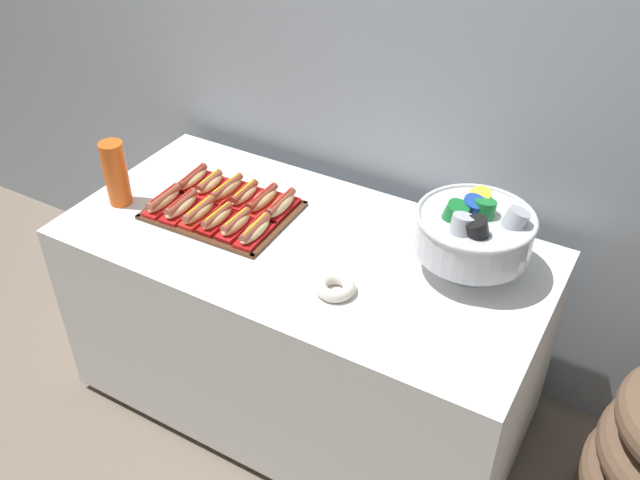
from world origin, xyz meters
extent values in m
plane|color=#7A6B5B|center=(0.00, 0.00, 0.00)|extent=(10.00, 10.00, 0.00)
cube|color=#9EA8B2|center=(0.00, 0.53, 1.30)|extent=(6.00, 0.10, 2.60)
cube|color=white|center=(0.00, 0.00, 0.41)|extent=(1.62, 0.80, 0.74)
cylinder|color=black|center=(-0.69, -0.28, 0.02)|extent=(0.05, 0.05, 0.04)
cylinder|color=black|center=(-0.69, 0.28, 0.02)|extent=(0.05, 0.05, 0.04)
cylinder|color=black|center=(0.69, 0.28, 0.02)|extent=(0.05, 0.05, 0.04)
cube|color=#56331E|center=(-0.33, 0.01, 0.78)|extent=(0.49, 0.37, 0.01)
cube|color=#56331E|center=(-0.32, -0.16, 0.79)|extent=(0.48, 0.03, 0.01)
cube|color=#56331E|center=(-0.33, 0.18, 0.79)|extent=(0.48, 0.03, 0.01)
cube|color=#56331E|center=(-0.56, 0.00, 0.79)|extent=(0.03, 0.36, 0.01)
cube|color=#56331E|center=(-0.10, 0.01, 0.79)|extent=(0.03, 0.36, 0.01)
cube|color=red|center=(-0.51, -0.08, 0.79)|extent=(0.06, 0.18, 0.02)
ellipsoid|color=beige|center=(-0.51, -0.08, 0.82)|extent=(0.05, 0.16, 0.04)
cylinder|color=#A8563D|center=(-0.51, -0.08, 0.83)|extent=(0.04, 0.16, 0.03)
cylinder|color=red|center=(-0.51, -0.08, 0.84)|extent=(0.01, 0.13, 0.01)
cube|color=#B21414|center=(-0.44, -0.08, 0.79)|extent=(0.08, 0.18, 0.02)
ellipsoid|color=beige|center=(-0.44, -0.08, 0.82)|extent=(0.06, 0.17, 0.04)
cylinder|color=#9E4C38|center=(-0.44, -0.08, 0.83)|extent=(0.04, 0.15, 0.03)
cylinder|color=red|center=(-0.44, -0.08, 0.84)|extent=(0.01, 0.13, 0.01)
cube|color=red|center=(-0.36, -0.08, 0.79)|extent=(0.06, 0.16, 0.02)
ellipsoid|color=#E0BC7F|center=(-0.36, -0.08, 0.81)|extent=(0.05, 0.15, 0.04)
cylinder|color=#A8563D|center=(-0.36, -0.08, 0.83)|extent=(0.03, 0.15, 0.03)
cylinder|color=yellow|center=(-0.36, -0.08, 0.84)|extent=(0.01, 0.13, 0.01)
cube|color=#B21414|center=(-0.29, -0.07, 0.79)|extent=(0.06, 0.16, 0.02)
ellipsoid|color=#E0BC7F|center=(-0.29, -0.07, 0.81)|extent=(0.05, 0.15, 0.04)
cylinder|color=#9E4C38|center=(-0.29, -0.07, 0.83)|extent=(0.03, 0.14, 0.03)
cylinder|color=yellow|center=(-0.29, -0.07, 0.84)|extent=(0.01, 0.12, 0.01)
cube|color=red|center=(-0.21, -0.07, 0.79)|extent=(0.06, 0.16, 0.02)
ellipsoid|color=#E0BC7F|center=(-0.21, -0.07, 0.82)|extent=(0.05, 0.15, 0.04)
cylinder|color=#A8563D|center=(-0.21, -0.07, 0.83)|extent=(0.03, 0.13, 0.03)
cylinder|color=yellow|center=(-0.21, -0.07, 0.84)|extent=(0.01, 0.11, 0.01)
cube|color=#B21414|center=(-0.14, -0.07, 0.79)|extent=(0.07, 0.18, 0.02)
ellipsoid|color=#E0BC7F|center=(-0.14, -0.07, 0.81)|extent=(0.06, 0.16, 0.04)
cylinder|color=#9E4C38|center=(-0.14, -0.07, 0.82)|extent=(0.04, 0.16, 0.03)
cylinder|color=yellow|center=(-0.14, -0.07, 0.84)|extent=(0.01, 0.13, 0.01)
cube|color=#B21414|center=(-0.52, 0.08, 0.79)|extent=(0.08, 0.18, 0.02)
ellipsoid|color=#E0BC7F|center=(-0.52, 0.08, 0.81)|extent=(0.06, 0.17, 0.04)
cylinder|color=brown|center=(-0.52, 0.08, 0.82)|extent=(0.04, 0.16, 0.03)
cylinder|color=red|center=(-0.52, 0.08, 0.84)|extent=(0.02, 0.13, 0.01)
cube|color=red|center=(-0.44, 0.09, 0.79)|extent=(0.07, 0.15, 0.02)
ellipsoid|color=#E0BC7F|center=(-0.44, 0.09, 0.81)|extent=(0.06, 0.14, 0.04)
cylinder|color=#A8563D|center=(-0.44, 0.09, 0.83)|extent=(0.03, 0.13, 0.03)
cylinder|color=yellow|center=(-0.44, 0.09, 0.84)|extent=(0.01, 0.11, 0.01)
cube|color=red|center=(-0.37, 0.09, 0.79)|extent=(0.06, 0.18, 0.02)
ellipsoid|color=tan|center=(-0.37, 0.09, 0.81)|extent=(0.05, 0.17, 0.04)
cylinder|color=#9E4C38|center=(-0.37, 0.09, 0.83)|extent=(0.03, 0.16, 0.03)
cylinder|color=yellow|center=(-0.37, 0.09, 0.84)|extent=(0.01, 0.14, 0.01)
cube|color=red|center=(-0.29, 0.09, 0.79)|extent=(0.06, 0.16, 0.02)
ellipsoid|color=beige|center=(-0.29, 0.09, 0.81)|extent=(0.05, 0.15, 0.04)
cylinder|color=brown|center=(-0.29, 0.09, 0.83)|extent=(0.03, 0.14, 0.03)
cylinder|color=yellow|center=(-0.29, 0.09, 0.84)|extent=(0.01, 0.12, 0.01)
cube|color=red|center=(-0.22, 0.09, 0.79)|extent=(0.07, 0.18, 0.02)
ellipsoid|color=tan|center=(-0.22, 0.09, 0.82)|extent=(0.05, 0.16, 0.04)
cylinder|color=brown|center=(-0.22, 0.09, 0.83)|extent=(0.03, 0.16, 0.03)
cylinder|color=red|center=(-0.22, 0.09, 0.84)|extent=(0.01, 0.14, 0.01)
cube|color=#B21414|center=(-0.14, 0.09, 0.79)|extent=(0.07, 0.18, 0.02)
ellipsoid|color=#E0BC7F|center=(-0.14, 0.09, 0.82)|extent=(0.05, 0.17, 0.04)
cylinder|color=#9E4C38|center=(-0.14, 0.09, 0.83)|extent=(0.03, 0.16, 0.03)
cylinder|color=red|center=(-0.14, 0.09, 0.84)|extent=(0.01, 0.14, 0.01)
cylinder|color=silver|center=(0.52, 0.13, 0.78)|extent=(0.18, 0.18, 0.02)
cone|color=silver|center=(0.52, 0.13, 0.82)|extent=(0.06, 0.06, 0.06)
cylinder|color=silver|center=(0.52, 0.13, 0.91)|extent=(0.35, 0.35, 0.12)
torus|color=silver|center=(0.52, 0.13, 0.97)|extent=(0.36, 0.36, 0.02)
cylinder|color=#B7BCC6|center=(0.63, 0.14, 0.96)|extent=(0.11, 0.10, 0.14)
cylinder|color=#197A33|center=(0.54, 0.14, 0.96)|extent=(0.08, 0.10, 0.13)
cylinder|color=yellow|center=(0.51, 0.20, 0.96)|extent=(0.07, 0.10, 0.14)
cylinder|color=#1E47B2|center=(0.50, 0.15, 0.96)|extent=(0.11, 0.10, 0.14)
cylinder|color=#197A33|center=(0.46, 0.10, 0.96)|extent=(0.12, 0.10, 0.14)
cylinder|color=#B7BCC6|center=(0.51, 0.04, 0.96)|extent=(0.10, 0.12, 0.14)
cylinder|color=black|center=(0.56, 0.05, 0.96)|extent=(0.09, 0.09, 0.14)
cylinder|color=#EA5B19|center=(-0.68, -0.12, 0.84)|extent=(0.08, 0.08, 0.12)
cylinder|color=#EA5B19|center=(-0.68, -0.12, 0.86)|extent=(0.08, 0.08, 0.12)
cylinder|color=#EA5B19|center=(-0.68, -0.12, 0.88)|extent=(0.08, 0.08, 0.12)
cylinder|color=#EA5B19|center=(-0.68, -0.12, 0.91)|extent=(0.08, 0.08, 0.12)
cylinder|color=#EA5B19|center=(-0.68, -0.12, 0.93)|extent=(0.08, 0.08, 0.12)
cylinder|color=#EA5B19|center=(-0.68, -0.12, 0.95)|extent=(0.08, 0.08, 0.12)
torus|color=silver|center=(0.22, -0.17, 0.79)|extent=(0.12, 0.12, 0.04)
camera|label=1|loc=(0.97, -1.58, 2.16)|focal=39.47mm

